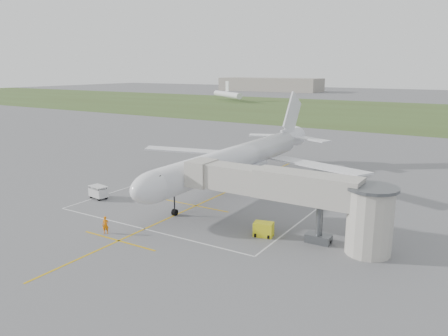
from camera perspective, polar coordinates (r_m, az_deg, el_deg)
The scene contains 11 objects.
ground at distance 65.72m, azimuth 1.36°, elevation -2.67°, with size 700.00×700.00×0.00m, color #5A5A5D.
grass_strip at distance 188.22m, azimuth 21.95°, elevation 6.62°, with size 700.00×120.00×0.02m, color #3E5023.
apron_markings at distance 60.96m, azimuth -1.41°, elevation -3.91°, with size 28.20×60.00×0.01m.
airliner at distance 65.31m, azimuth 1.72°, elevation 1.20°, with size 38.93×46.75×13.52m.
jet_bridge at distance 46.08m, azimuth 9.82°, elevation -3.56°, with size 23.40×5.00×7.20m.
gpu_unit at distance 47.46m, azimuth 5.18°, elevation -7.99°, with size 2.30×1.82×1.55m.
baggage_cart at distance 62.82m, azimuth -16.08°, elevation -3.05°, with size 2.82×1.97×1.81m.
ramp_worker_nose at distance 49.64m, azimuth -15.22°, elevation -7.20°, with size 0.71×0.47×1.95m, color orange.
ramp_worker_wing at distance 67.92m, azimuth -3.65°, elevation -1.39°, with size 0.87×0.68×1.80m, color #D84B06.
distant_hangars at distance 323.68m, azimuth 23.49°, elevation 9.68°, with size 345.00×49.00×12.00m.
distant_aircraft at distance 221.62m, azimuth 22.49°, elevation 8.33°, with size 203.61×48.33×8.85m.
Camera 1 is at (31.92, -54.65, 17.68)m, focal length 35.00 mm.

